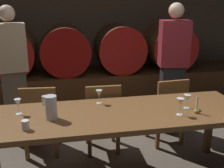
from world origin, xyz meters
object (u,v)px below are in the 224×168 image
Objects in this scene: chair_right at (168,108)px; wine_glass_center at (99,94)px; wine_barrel_center_right at (119,48)px; wine_glass_left at (18,103)px; wine_barrel_center_left at (65,50)px; pitcher at (51,107)px; cup_right at (45,100)px; dining_table at (115,119)px; chair_left at (41,117)px; candle_left at (196,108)px; chair_center at (103,115)px; wine_glass_right at (180,103)px; wine_glass_far_right at (187,99)px; wine_barrel_far_left at (10,52)px; guest_left at (13,74)px; cup_left at (25,125)px; wine_barrel_far_right at (169,47)px; guest_right at (173,68)px.

wine_glass_center is (-0.93, -0.39, 0.38)m from chair_right.
wine_barrel_center_right is 5.52× the size of wine_glass_left.
pitcher is (-0.21, -2.53, -0.07)m from wine_barrel_center_left.
dining_table is at bearing -26.46° from cup_right.
candle_left is (1.50, -0.83, 0.33)m from chair_left.
chair_left and chair_right have the same top height.
wine_barrel_center_right is 2.67m from candle_left.
wine_glass_center reaches higher than dining_table.
chair_center is 5.80× the size of wine_glass_left.
wine_glass_right is at bearing -6.73° from pitcher.
wine_glass_right is at bearing -21.97° from cup_right.
dining_table is 18.55× the size of wine_glass_far_right.
wine_glass_right is (1.88, -2.67, -0.05)m from wine_barrel_far_left.
chair_right is at bearing 12.49° from cup_right.
chair_left is at bearing 138.00° from dining_table.
wine_glass_right is (1.48, -0.30, 0.02)m from wine_glass_left.
wine_glass_left is 0.93× the size of wine_glass_right.
guest_left is 1.34m from wine_glass_center.
candle_left is 1.50m from cup_right.
wine_glass_right is 1.69× the size of cup_right.
wine_glass_center reaches higher than chair_center.
wine_barrel_center_left is 2.75m from cup_left.
wine_glass_far_right is (1.80, -1.23, -0.02)m from guest_left.
pitcher is (-1.18, -2.53, -0.07)m from wine_barrel_center_right.
wine_glass_far_right is (-0.82, -2.53, -0.08)m from wine_barrel_far_right.
chair_center is at bearing 46.61° from cup_left.
wine_barrel_far_left is 0.32× the size of dining_table.
chair_left is 6.28× the size of wine_glass_far_right.
wine_glass_center is (0.78, 0.14, -0.00)m from wine_glass_left.
chair_right is at bearing -111.50° from wine_barrel_far_right.
candle_left is at bearing 3.95° from wine_glass_right.
wine_barrel_center_left is at bearing 0.00° from wine_barrel_far_left.
wine_barrel_center_right reaches higher than cup_left.
pitcher is 1.18m from wine_glass_right.
wine_glass_center is at bearing 76.84° from chair_center.
wine_glass_left reaches higher than cup_right.
guest_right is (0.42, -1.47, -0.04)m from wine_barrel_center_right.
cup_left is (0.49, -2.72, -0.14)m from wine_barrel_far_left.
wine_barrel_center_right is at bearing 62.90° from cup_left.
chair_right is 9.07× the size of cup_right.
cup_left is 0.85× the size of cup_right.
wine_glass_center reaches higher than wine_glass_far_right.
wine_barrel_center_left is 5.52× the size of wine_glass_left.
guest_left reaches higher than cup_left.
wine_glass_left is (-2.44, -2.37, -0.07)m from wine_barrel_far_right.
guest_left is 2.18m from wine_glass_far_right.
cup_left reaches higher than dining_table.
chair_center is 1.17m from cup_left.
wine_barrel_center_right is at bearing 60.13° from cup_right.
candle_left is at bearing -5.35° from pitcher.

